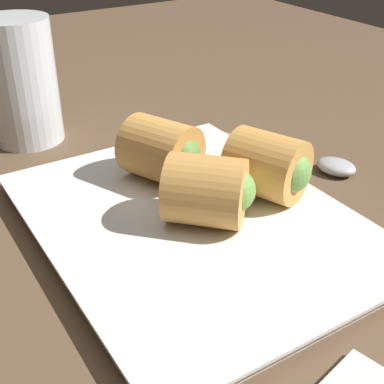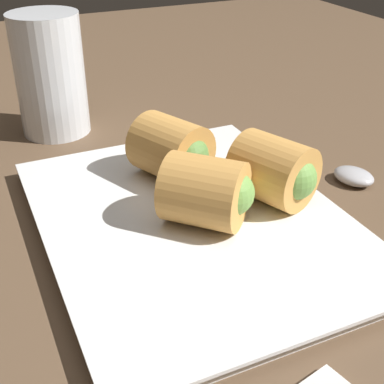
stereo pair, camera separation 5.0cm
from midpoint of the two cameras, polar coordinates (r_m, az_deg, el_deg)
table_surface at (r=44.62cm, az=5.09°, el=-6.67°), size 180.00×140.00×2.00cm
serving_plate at (r=45.04cm, az=3.18°, el=-3.44°), size 31.34×24.18×1.50cm
roll_front_left at (r=42.47cm, az=5.63°, el=-0.08°), size 8.41×8.41×5.74cm
roll_front_right at (r=48.98cm, az=1.02°, el=4.42°), size 7.94×7.72×5.74cm
roll_back_left at (r=46.24cm, az=12.18°, el=2.03°), size 7.89×7.67×5.74cm
spoon at (r=55.95cm, az=17.99°, el=2.06°), size 18.91×7.80×1.42cm
drinking_glass at (r=62.80cm, az=-12.68°, el=12.04°), size 7.78×7.78×13.62cm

